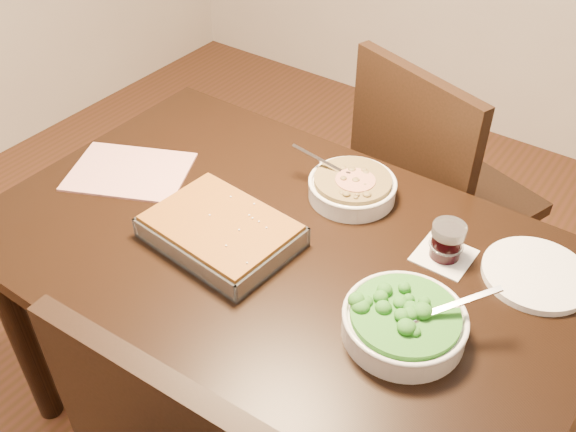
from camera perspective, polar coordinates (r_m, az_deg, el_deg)
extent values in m
plane|color=#462914|center=(2.08, -0.71, -18.24)|extent=(4.00, 4.00, 0.00)
cube|color=black|center=(1.51, -0.93, -3.30)|extent=(1.40, 0.90, 0.04)
cube|color=black|center=(1.56, -0.90, -5.19)|extent=(1.26, 0.76, 0.08)
cylinder|color=black|center=(1.97, -22.54, -9.85)|extent=(0.07, 0.07, 0.71)
cylinder|color=black|center=(2.28, -7.88, 1.16)|extent=(0.07, 0.07, 0.71)
cylinder|color=black|center=(1.88, 22.26, -12.74)|extent=(0.07, 0.07, 0.71)
cube|color=#A32E33|center=(1.78, -13.89, 3.86)|extent=(0.38, 0.34, 0.01)
cube|color=white|center=(1.51, 13.69, -3.43)|extent=(0.12, 0.12, 0.00)
cylinder|color=white|center=(1.64, 5.71, 2.33)|extent=(0.22, 0.22, 0.04)
torus|color=white|center=(1.62, 5.77, 3.03)|extent=(0.22, 0.22, 0.01)
cylinder|color=#3A230F|center=(1.62, 5.78, 3.15)|extent=(0.20, 0.20, 0.02)
cube|color=silver|center=(1.63, 3.60, 4.17)|extent=(0.14, 0.04, 0.04)
cylinder|color=maroon|center=(1.61, 6.01, 3.21)|extent=(0.10, 0.10, 0.00)
cylinder|color=white|center=(1.32, 10.24, -9.55)|extent=(0.25, 0.25, 0.05)
torus|color=white|center=(1.30, 10.38, -8.74)|extent=(0.25, 0.25, 0.01)
cylinder|color=#175113|center=(1.29, 10.40, -8.62)|extent=(0.22, 0.22, 0.02)
cube|color=silver|center=(1.31, 13.72, -7.59)|extent=(0.12, 0.13, 0.05)
cube|color=silver|center=(1.52, -5.91, -2.10)|extent=(0.36, 0.28, 0.01)
cube|color=#60260D|center=(1.50, -5.99, -1.25)|extent=(0.34, 0.26, 0.05)
cube|color=silver|center=(1.56, -2.85, 0.82)|extent=(0.34, 0.04, 0.05)
cube|color=silver|center=(1.44, -9.37, -3.73)|extent=(0.34, 0.04, 0.05)
cube|color=silver|center=(1.41, -1.25, -4.24)|extent=(0.03, 0.25, 0.05)
cube|color=silver|center=(1.60, -10.13, 1.18)|extent=(0.03, 0.25, 0.05)
cylinder|color=black|center=(1.49, 13.89, -2.50)|extent=(0.07, 0.07, 0.06)
cylinder|color=silver|center=(1.46, 14.15, -1.23)|extent=(0.08, 0.08, 0.02)
cylinder|color=white|center=(1.52, 21.17, -4.85)|extent=(0.24, 0.24, 0.02)
cube|color=black|center=(2.15, 13.98, 1.50)|extent=(0.59, 0.59, 0.04)
cylinder|color=black|center=(2.35, 19.92, -4.03)|extent=(0.04, 0.04, 0.45)
cylinder|color=black|center=(2.10, 13.07, -8.55)|extent=(0.04, 0.04, 0.45)
cylinder|color=black|center=(2.52, 13.00, 1.00)|extent=(0.04, 0.04, 0.45)
cylinder|color=black|center=(2.29, 5.99, -2.58)|extent=(0.04, 0.04, 0.45)
cube|color=black|center=(1.86, 10.77, 5.61)|extent=(0.45, 0.19, 0.49)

